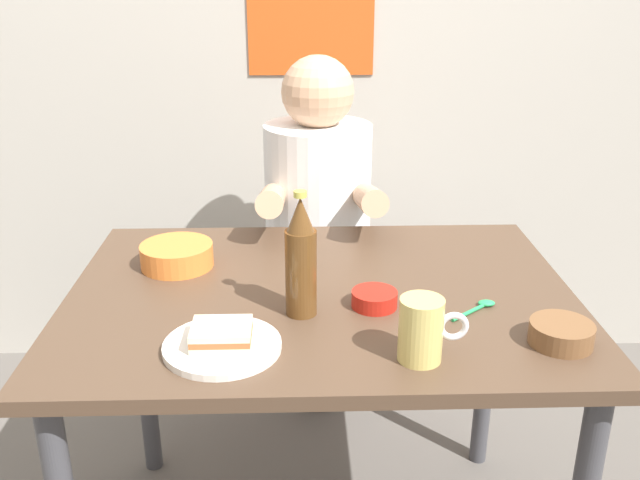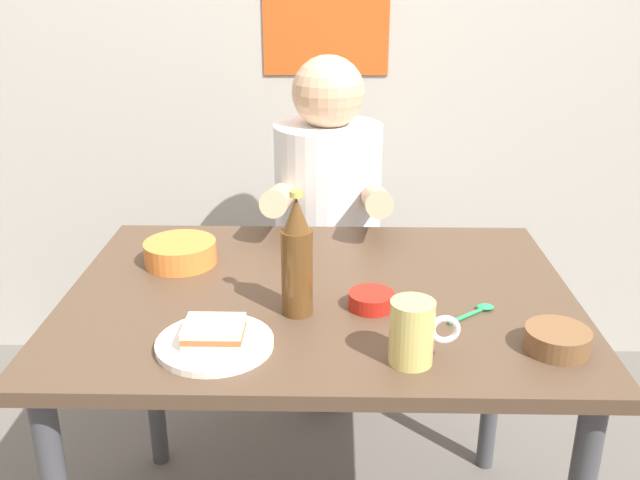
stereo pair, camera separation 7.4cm
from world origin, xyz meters
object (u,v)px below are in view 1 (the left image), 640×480
object	(u,v)px
beer_bottle	(301,260)
sambal_bowl_red	(374,298)
plate_orange	(222,346)
dining_table	(321,328)
person_seated	(318,193)
sandwich	(222,334)
beer_mug	(422,330)
stool	(318,315)

from	to	relation	value
beer_bottle	sambal_bowl_red	distance (m)	0.18
plate_orange	sambal_bowl_red	size ratio (longest dim) A/B	2.29
dining_table	sambal_bowl_red	world-z (taller)	sambal_bowl_red
person_seated	beer_bottle	size ratio (longest dim) A/B	2.75
person_seated	sandwich	bearing A→B (deg)	-103.19
sandwich	beer_mug	distance (m)	0.37
person_seated	beer_mug	bearing A→B (deg)	-79.98
sandwich	sambal_bowl_red	distance (m)	0.34
stool	sambal_bowl_red	xyz separation A→B (m)	(0.10, -0.71, 0.41)
beer_mug	stool	bearing A→B (deg)	99.90
person_seated	beer_mug	size ratio (longest dim) A/B	5.71
beer_mug	beer_bottle	xyz separation A→B (m)	(-0.21, 0.19, 0.06)
dining_table	beer_bottle	bearing A→B (deg)	-112.73
person_seated	dining_table	bearing A→B (deg)	-91.07
plate_orange	beer_mug	bearing A→B (deg)	-7.00
stool	person_seated	bearing A→B (deg)	-90.00
sambal_bowl_red	plate_orange	bearing A→B (deg)	-151.03
stool	plate_orange	world-z (taller)	plate_orange
stool	plate_orange	bearing A→B (deg)	-103.02
stool	dining_table	bearing A→B (deg)	-91.05
beer_bottle	sambal_bowl_red	xyz separation A→B (m)	(0.15, 0.03, -0.10)
dining_table	beer_bottle	size ratio (longest dim) A/B	4.20
plate_orange	sambal_bowl_red	xyz separation A→B (m)	(0.30, 0.17, 0.01)
dining_table	plate_orange	bearing A→B (deg)	-128.08
person_seated	beer_mug	xyz separation A→B (m)	(0.16, -0.91, 0.03)
plate_orange	beer_mug	xyz separation A→B (m)	(0.36, -0.04, 0.05)
plate_orange	sandwich	bearing A→B (deg)	45.00
beer_bottle	dining_table	bearing A→B (deg)	67.27
person_seated	plate_orange	bearing A→B (deg)	-103.19
stool	sandwich	size ratio (longest dim) A/B	4.09
plate_orange	sandwich	xyz separation A→B (m)	(0.00, 0.00, 0.02)
dining_table	beer_mug	size ratio (longest dim) A/B	8.73
beer_mug	sambal_bowl_red	bearing A→B (deg)	106.50
stool	plate_orange	size ratio (longest dim) A/B	2.05
plate_orange	sambal_bowl_red	world-z (taller)	sambal_bowl_red
stool	sambal_bowl_red	distance (m)	0.82
sandwich	beer_bottle	size ratio (longest dim) A/B	0.42
dining_table	stool	size ratio (longest dim) A/B	2.44
person_seated	plate_orange	size ratio (longest dim) A/B	3.27
beer_bottle	stool	bearing A→B (deg)	85.75
person_seated	sambal_bowl_red	size ratio (longest dim) A/B	7.49
stool	beer_mug	distance (m)	1.04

